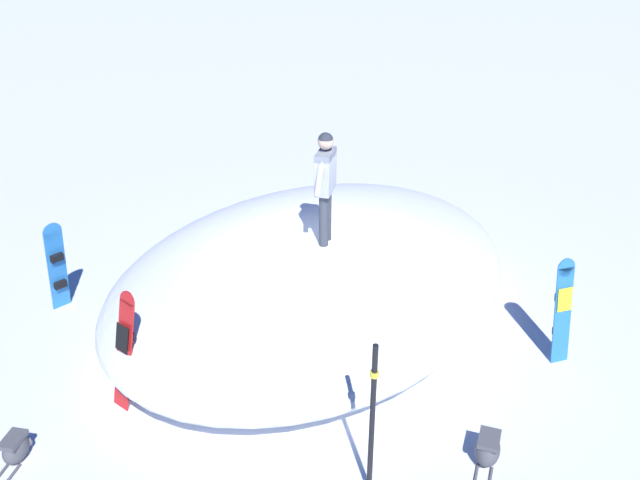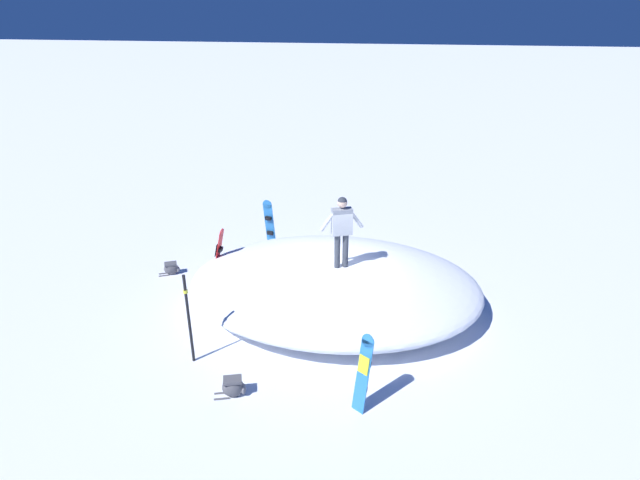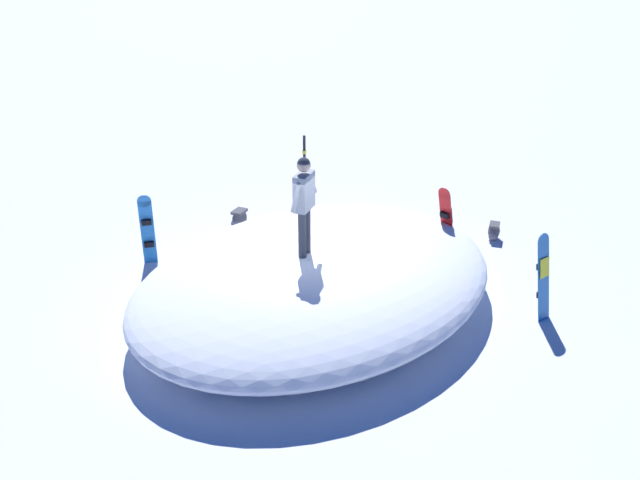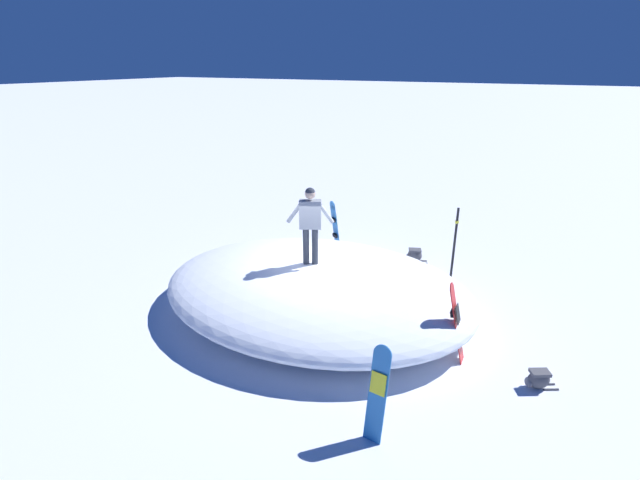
{
  "view_description": "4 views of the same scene",
  "coord_description": "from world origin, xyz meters",
  "px_view_note": "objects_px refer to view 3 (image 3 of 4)",
  "views": [
    {
      "loc": [
        6.89,
        5.79,
        6.26
      ],
      "look_at": [
        0.11,
        0.11,
        1.42
      ],
      "focal_mm": 39.03,
      "sensor_mm": 36.0,
      "label": 1
    },
    {
      "loc": [
        -2.25,
        10.58,
        6.67
      ],
      "look_at": [
        0.16,
        -0.05,
        1.81
      ],
      "focal_mm": 28.57,
      "sensor_mm": 36.0,
      "label": 2
    },
    {
      "loc": [
        -8.11,
        -8.6,
        6.91
      ],
      "look_at": [
        -0.22,
        -0.42,
        1.44
      ],
      "focal_mm": 41.73,
      "sensor_mm": 36.0,
      "label": 3
    },
    {
      "loc": [
        4.27,
        -8.44,
        5.39
      ],
      "look_at": [
        -0.22,
        0.1,
        1.61
      ],
      "focal_mm": 25.74,
      "sensor_mm": 36.0,
      "label": 4
    }
  ],
  "objects_px": {
    "snowboard_secondary_upright": "(147,229)",
    "snowboard_tertiary_upright": "(543,275)",
    "snowboard_primary_upright": "(446,222)",
    "snowboarder_standing": "(304,197)",
    "backpack_near": "(239,218)",
    "backpack_far": "(494,231)",
    "trail_marker_pole": "(305,178)"
  },
  "relations": [
    {
      "from": "snowboard_secondary_upright",
      "to": "snowboard_tertiary_upright",
      "type": "xyz_separation_m",
      "value": [
        3.85,
        -6.42,
        0.01
      ]
    },
    {
      "from": "snowboard_primary_upright",
      "to": "snowboard_tertiary_upright",
      "type": "height_order",
      "value": "snowboard_primary_upright"
    },
    {
      "from": "snowboarder_standing",
      "to": "snowboard_tertiary_upright",
      "type": "distance_m",
      "value": 4.34
    },
    {
      "from": "backpack_near",
      "to": "snowboard_secondary_upright",
      "type": "bearing_deg",
      "value": -174.75
    },
    {
      "from": "snowboard_primary_upright",
      "to": "backpack_far",
      "type": "xyz_separation_m",
      "value": [
        1.53,
        -0.17,
        -0.64
      ]
    },
    {
      "from": "backpack_far",
      "to": "trail_marker_pole",
      "type": "relative_size",
      "value": 0.29
    },
    {
      "from": "snowboarder_standing",
      "to": "snowboard_tertiary_upright",
      "type": "xyz_separation_m",
      "value": [
        2.8,
        -3.02,
        -1.36
      ]
    },
    {
      "from": "snowboard_primary_upright",
      "to": "backpack_far",
      "type": "distance_m",
      "value": 1.67
    },
    {
      "from": "snowboard_primary_upright",
      "to": "backpack_near",
      "type": "height_order",
      "value": "snowboard_primary_upright"
    },
    {
      "from": "snowboard_primary_upright",
      "to": "backpack_near",
      "type": "relative_size",
      "value": 2.48
    },
    {
      "from": "trail_marker_pole",
      "to": "backpack_near",
      "type": "bearing_deg",
      "value": 146.32
    },
    {
      "from": "snowboard_secondary_upright",
      "to": "trail_marker_pole",
      "type": "xyz_separation_m",
      "value": [
        3.66,
        -0.59,
        0.26
      ]
    },
    {
      "from": "backpack_far",
      "to": "backpack_near",
      "type": "bearing_deg",
      "value": 129.61
    },
    {
      "from": "backpack_near",
      "to": "snowboard_tertiary_upright",
      "type": "bearing_deg",
      "value": -77.89
    },
    {
      "from": "snowboarder_standing",
      "to": "snowboard_primary_upright",
      "type": "height_order",
      "value": "snowboarder_standing"
    },
    {
      "from": "snowboard_secondary_upright",
      "to": "snowboard_primary_upright",
      "type": "bearing_deg",
      "value": -41.19
    },
    {
      "from": "backpack_far",
      "to": "trail_marker_pole",
      "type": "distance_m",
      "value": 4.26
    },
    {
      "from": "snowboarder_standing",
      "to": "snowboard_secondary_upright",
      "type": "xyz_separation_m",
      "value": [
        -1.05,
        3.4,
        -1.37
      ]
    },
    {
      "from": "snowboard_primary_upright",
      "to": "backpack_far",
      "type": "bearing_deg",
      "value": -6.23
    },
    {
      "from": "backpack_near",
      "to": "trail_marker_pole",
      "type": "height_order",
      "value": "trail_marker_pole"
    },
    {
      "from": "snowboarder_standing",
      "to": "snowboard_secondary_upright",
      "type": "height_order",
      "value": "snowboarder_standing"
    },
    {
      "from": "snowboard_primary_upright",
      "to": "backpack_near",
      "type": "bearing_deg",
      "value": 116.11
    },
    {
      "from": "snowboard_tertiary_upright",
      "to": "backpack_near",
      "type": "height_order",
      "value": "snowboard_tertiary_upright"
    },
    {
      "from": "backpack_near",
      "to": "trail_marker_pole",
      "type": "distance_m",
      "value": 1.7
    },
    {
      "from": "snowboarder_standing",
      "to": "trail_marker_pole",
      "type": "distance_m",
      "value": 3.99
    },
    {
      "from": "snowboard_primary_upright",
      "to": "backpack_far",
      "type": "relative_size",
      "value": 2.7
    },
    {
      "from": "snowboarder_standing",
      "to": "backpack_far",
      "type": "height_order",
      "value": "snowboarder_standing"
    },
    {
      "from": "snowboard_secondary_upright",
      "to": "trail_marker_pole",
      "type": "bearing_deg",
      "value": -9.24
    },
    {
      "from": "snowboarder_standing",
      "to": "snowboard_secondary_upright",
      "type": "bearing_deg",
      "value": 107.22
    },
    {
      "from": "snowboard_tertiary_upright",
      "to": "trail_marker_pole",
      "type": "relative_size",
      "value": 0.78
    },
    {
      "from": "backpack_far",
      "to": "trail_marker_pole",
      "type": "xyz_separation_m",
      "value": [
        -2.32,
        3.46,
        0.88
      ]
    },
    {
      "from": "snowboard_primary_upright",
      "to": "snowboard_tertiary_upright",
      "type": "xyz_separation_m",
      "value": [
        -0.59,
        -2.52,
        -0.01
      ]
    }
  ]
}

